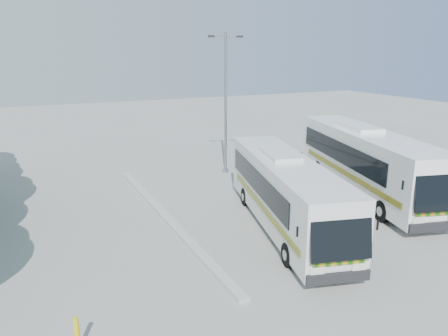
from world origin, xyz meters
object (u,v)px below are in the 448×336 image
bollard (77,335)px  coach_adjacent (366,160)px  lamppost (226,98)px  coach_main (285,191)px

bollard → coach_adjacent: bearing=23.0°
lamppost → coach_main: bearing=-87.6°
coach_main → lamppost: lamppost is taller
coach_adjacent → bollard: 17.41m
coach_adjacent → lamppost: bearing=139.9°
coach_main → bollard: (-9.44, -4.67, -1.18)m
lamppost → bollard: lamppost is taller
coach_main → bollard: coach_main is taller
coach_main → bollard: bearing=-139.2°
coach_main → coach_adjacent: (6.53, 2.11, 0.20)m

